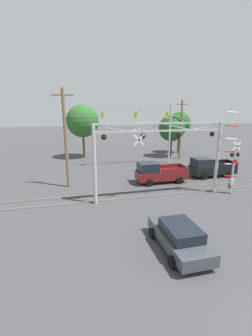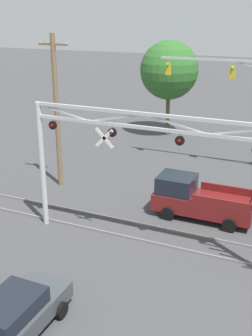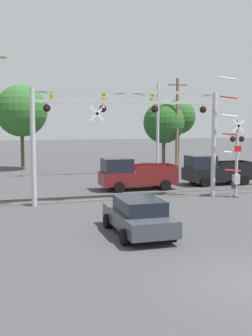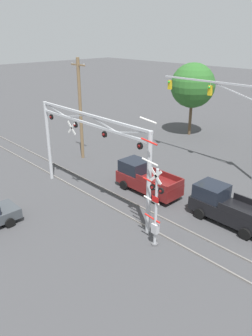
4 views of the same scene
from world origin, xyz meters
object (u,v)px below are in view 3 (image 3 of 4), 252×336
sedan_waiting (139,216)px  utility_pole_right (177,123)px  crossing_signal_mast (235,156)px  pickup_truck_following (214,171)px  background_tree_far_left_verge (21,111)px  pickup_truck_lead (133,175)px  background_tree_beyond_span (164,123)px  crossing_gantry (129,127)px  background_tree_far_right_verge (178,117)px  traffic_signal_span (133,112)px

sedan_waiting → utility_pole_right: bearing=63.0°
utility_pole_right → crossing_signal_mast: bearing=-99.9°
pickup_truck_following → sedan_waiting: size_ratio=1.15×
sedan_waiting → background_tree_far_left_verge: bearing=97.3°
pickup_truck_lead → background_tree_beyond_span: 13.54m
pickup_truck_following → sedan_waiting: bearing=-129.7°
crossing_gantry → background_tree_beyond_span: size_ratio=1.68×
pickup_truck_lead → pickup_truck_following: 6.18m
sedan_waiting → background_tree_far_right_verge: 27.86m
traffic_signal_span → pickup_truck_following: 8.97m
sedan_waiting → crossing_gantry: bearing=76.1°
sedan_waiting → pickup_truck_lead: bearing=73.5°
traffic_signal_span → background_tree_beyond_span: size_ratio=1.50×
traffic_signal_span → background_tree_far_right_verge: size_ratio=1.41×
pickup_truck_following → background_tree_beyond_span: background_tree_beyond_span is taller
pickup_truck_following → background_tree_beyond_span: bearing=87.7°
crossing_signal_mast → background_tree_beyond_span: bearing=83.4°
sedan_waiting → background_tree_beyond_span: 24.25m
crossing_gantry → crossing_signal_mast: size_ratio=1.53×
pickup_truck_lead → background_tree_far_left_verge: background_tree_far_left_verge is taller
pickup_truck_lead → sedan_waiting: 11.04m
traffic_signal_span → background_tree_far_left_verge: background_tree_far_left_verge is taller
utility_pole_right → background_tree_beyond_span: (-0.65, 1.60, 0.03)m
traffic_signal_span → sedan_waiting: size_ratio=2.22×
background_tree_far_left_verge → background_tree_far_right_verge: size_ratio=1.16×
crossing_gantry → pickup_truck_lead: crossing_gantry is taller
crossing_signal_mast → background_tree_far_right_verge: (4.43, 18.44, 2.52)m
pickup_truck_following → background_tree_far_left_verge: 18.72m
crossing_gantry → background_tree_far_left_verge: (-4.85, 17.59, 1.32)m
traffic_signal_span → utility_pole_right: utility_pole_right is taller
crossing_gantry → utility_pole_right: size_ratio=1.27×
background_tree_far_left_verge → background_tree_far_right_verge: (15.49, 0.19, -0.49)m
pickup_truck_lead → utility_pole_right: utility_pole_right is taller
pickup_truck_following → background_tree_beyond_span: (0.44, 10.76, 3.36)m
pickup_truck_following → background_tree_far_left_verge: bearing=133.1°
traffic_signal_span → background_tree_beyond_span: 5.77m
background_tree_far_left_verge → background_tree_far_right_verge: background_tree_far_left_verge is taller
utility_pole_right → background_tree_beyond_span: size_ratio=1.32×
crossing_signal_mast → sedan_waiting: 10.18m
crossing_signal_mast → background_tree_beyond_span: 15.96m
utility_pole_right → background_tree_far_left_verge: size_ratio=1.07×
background_tree_far_left_verge → pickup_truck_lead: bearing=-65.6°
crossing_gantry → background_tree_beyond_span: bearing=62.0°
crossing_signal_mast → traffic_signal_span: (-2.42, 11.91, 2.82)m
crossing_gantry → background_tree_far_left_verge: bearing=105.4°
crossing_signal_mast → traffic_signal_span: bearing=101.5°
background_tree_beyond_span → background_tree_far_right_verge: bearing=46.0°
pickup_truck_lead → background_tree_far_right_verge: 17.25m
crossing_gantry → sedan_waiting: crossing_gantry is taller
crossing_gantry → utility_pole_right: utility_pole_right is taller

